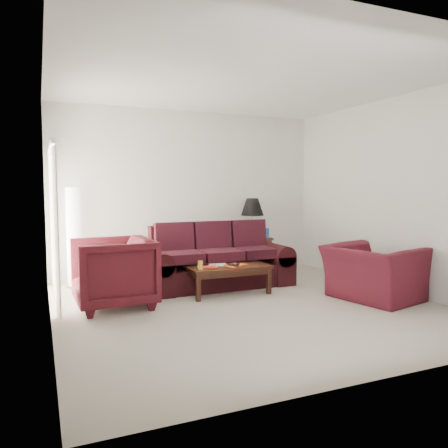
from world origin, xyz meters
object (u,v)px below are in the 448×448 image
at_px(end_table, 252,254).
at_px(armchair_right, 373,273).
at_px(sofa, 217,256).
at_px(coffee_table, 228,280).
at_px(floor_lamp, 74,237).
at_px(armchair_left, 113,273).

relative_size(end_table, armchair_right, 0.56).
xyz_separation_m(sofa, coffee_table, (-0.05, -0.53, -0.27)).
distance_m(end_table, floor_lamp, 3.25).
height_order(floor_lamp, coffee_table, floor_lamp).
xyz_separation_m(sofa, end_table, (1.07, 0.89, -0.16)).
distance_m(armchair_left, armchair_right, 3.64).
xyz_separation_m(end_table, armchair_right, (0.67, -2.55, 0.05)).
xyz_separation_m(floor_lamp, armchair_right, (3.88, -2.50, -0.43)).
bearing_deg(coffee_table, armchair_right, -21.56).
xyz_separation_m(floor_lamp, coffee_table, (2.10, -1.38, -0.60)).
height_order(end_table, coffee_table, end_table).
relative_size(floor_lamp, coffee_table, 1.32).
height_order(armchair_left, armchair_right, armchair_left).
height_order(sofa, armchair_left, sofa).
height_order(armchair_right, coffee_table, armchair_right).
bearing_deg(armchair_right, coffee_table, 44.97).
relative_size(end_table, floor_lamp, 0.41).
xyz_separation_m(armchair_left, coffee_table, (1.71, 0.08, -0.25)).
bearing_deg(sofa, floor_lamp, 161.59).
bearing_deg(coffee_table, end_table, 62.49).
height_order(sofa, coffee_table, sofa).
distance_m(floor_lamp, armchair_left, 1.55).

